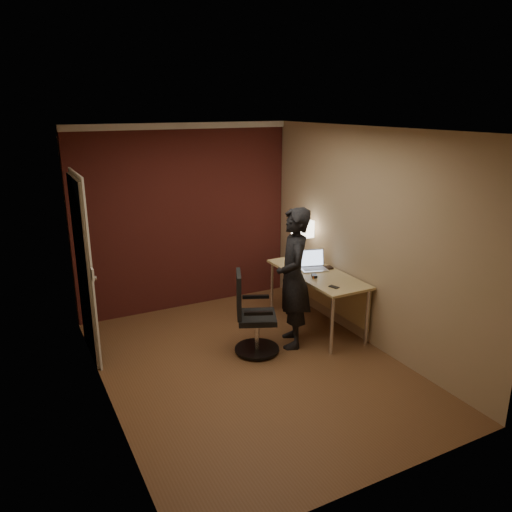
{
  "coord_description": "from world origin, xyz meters",
  "views": [
    {
      "loc": [
        -2.18,
        -4.32,
        2.73
      ],
      "look_at": [
        0.35,
        0.55,
        1.05
      ],
      "focal_mm": 35.0,
      "sensor_mm": 36.0,
      "label": 1
    }
  ],
  "objects_px": {
    "desk_lamp": "(303,229)",
    "mouse": "(314,276)",
    "wallet": "(329,268)",
    "desk": "(322,281)",
    "person": "(293,278)",
    "laptop": "(313,264)",
    "office_chair": "(252,319)",
    "phone": "(334,287)"
  },
  "relations": [
    {
      "from": "desk_lamp",
      "to": "desk",
      "type": "bearing_deg",
      "value": -95.99
    },
    {
      "from": "wallet",
      "to": "mouse",
      "type": "bearing_deg",
      "value": -150.61
    },
    {
      "from": "desk",
      "to": "desk_lamp",
      "type": "relative_size",
      "value": 2.8
    },
    {
      "from": "laptop",
      "to": "mouse",
      "type": "distance_m",
      "value": 0.33
    },
    {
      "from": "desk_lamp",
      "to": "office_chair",
      "type": "xyz_separation_m",
      "value": [
        -1.16,
        -0.79,
        -0.73
      ]
    },
    {
      "from": "desk",
      "to": "phone",
      "type": "bearing_deg",
      "value": -110.55
    },
    {
      "from": "phone",
      "to": "person",
      "type": "bearing_deg",
      "value": 128.29
    },
    {
      "from": "laptop",
      "to": "person",
      "type": "relative_size",
      "value": 0.24
    },
    {
      "from": "office_chair",
      "to": "phone",
      "type": "bearing_deg",
      "value": -17.45
    },
    {
      "from": "desk",
      "to": "phone",
      "type": "relative_size",
      "value": 13.04
    },
    {
      "from": "desk",
      "to": "laptop",
      "type": "height_order",
      "value": "laptop"
    },
    {
      "from": "mouse",
      "to": "person",
      "type": "distance_m",
      "value": 0.41
    },
    {
      "from": "laptop",
      "to": "office_chair",
      "type": "xyz_separation_m",
      "value": [
        -1.07,
        -0.39,
        -0.38
      ]
    },
    {
      "from": "wallet",
      "to": "office_chair",
      "type": "relative_size",
      "value": 0.12
    },
    {
      "from": "desk",
      "to": "mouse",
      "type": "distance_m",
      "value": 0.28
    },
    {
      "from": "desk_lamp",
      "to": "mouse",
      "type": "bearing_deg",
      "value": -110.82
    },
    {
      "from": "wallet",
      "to": "office_chair",
      "type": "xyz_separation_m",
      "value": [
        -1.25,
        -0.3,
        -0.33
      ]
    },
    {
      "from": "desk",
      "to": "wallet",
      "type": "height_order",
      "value": "wallet"
    },
    {
      "from": "desk",
      "to": "person",
      "type": "distance_m",
      "value": 0.67
    },
    {
      "from": "desk",
      "to": "wallet",
      "type": "bearing_deg",
      "value": 24.86
    },
    {
      "from": "desk",
      "to": "person",
      "type": "height_order",
      "value": "person"
    },
    {
      "from": "mouse",
      "to": "person",
      "type": "xyz_separation_m",
      "value": [
        -0.38,
        -0.13,
        0.07
      ]
    },
    {
      "from": "desk_lamp",
      "to": "mouse",
      "type": "xyz_separation_m",
      "value": [
        -0.26,
        -0.68,
        -0.4
      ]
    },
    {
      "from": "desk_lamp",
      "to": "person",
      "type": "height_order",
      "value": "person"
    },
    {
      "from": "person",
      "to": "phone",
      "type": "bearing_deg",
      "value": 79.51
    },
    {
      "from": "laptop",
      "to": "wallet",
      "type": "relative_size",
      "value": 3.52
    },
    {
      "from": "office_chair",
      "to": "person",
      "type": "relative_size",
      "value": 0.57
    },
    {
      "from": "wallet",
      "to": "desk",
      "type": "bearing_deg",
      "value": -155.14
    },
    {
      "from": "laptop",
      "to": "office_chair",
      "type": "bearing_deg",
      "value": -159.78
    },
    {
      "from": "person",
      "to": "mouse",
      "type": "bearing_deg",
      "value": 133.1
    },
    {
      "from": "desk",
      "to": "desk_lamp",
      "type": "distance_m",
      "value": 0.78
    },
    {
      "from": "office_chair",
      "to": "person",
      "type": "distance_m",
      "value": 0.66
    },
    {
      "from": "mouse",
      "to": "wallet",
      "type": "xyz_separation_m",
      "value": [
        0.35,
        0.2,
        -0.01
      ]
    },
    {
      "from": "mouse",
      "to": "wallet",
      "type": "height_order",
      "value": "mouse"
    },
    {
      "from": "laptop",
      "to": "mouse",
      "type": "relative_size",
      "value": 3.87
    },
    {
      "from": "desk",
      "to": "office_chair",
      "type": "xyz_separation_m",
      "value": [
        -1.1,
        -0.24,
        -0.19
      ]
    },
    {
      "from": "mouse",
      "to": "wallet",
      "type": "relative_size",
      "value": 0.91
    },
    {
      "from": "phone",
      "to": "person",
      "type": "xyz_separation_m",
      "value": [
        -0.38,
        0.26,
        0.09
      ]
    },
    {
      "from": "laptop",
      "to": "wallet",
      "type": "distance_m",
      "value": 0.21
    },
    {
      "from": "phone",
      "to": "person",
      "type": "height_order",
      "value": "person"
    },
    {
      "from": "wallet",
      "to": "person",
      "type": "distance_m",
      "value": 0.8
    },
    {
      "from": "desk",
      "to": "laptop",
      "type": "xyz_separation_m",
      "value": [
        -0.04,
        0.16,
        0.19
      ]
    }
  ]
}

